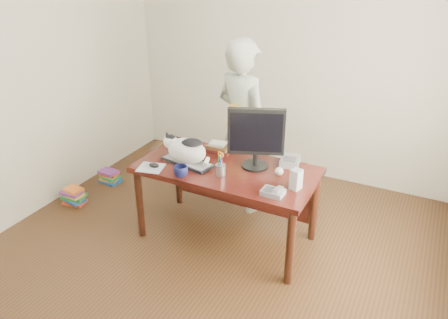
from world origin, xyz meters
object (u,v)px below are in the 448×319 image
baseball (279,172)px  phone (273,192)px  mouse (154,165)px  calculator (290,161)px  person (242,127)px  cat (185,149)px  book_pile_b (110,177)px  keyboard (187,162)px  coffee_mug (181,171)px  desk (230,178)px  monitor (256,135)px  book_pile_a (74,196)px  speaker (296,179)px  book_stack (219,148)px  pen_cup (221,169)px

baseball → phone: bearing=-77.4°
mouse → calculator: size_ratio=0.46×
person → cat: bearing=92.4°
cat → book_pile_b: size_ratio=1.88×
keyboard → book_pile_b: bearing=172.9°
coffee_mug → book_pile_b: bearing=154.9°
person → book_pile_b: bearing=30.7°
mouse → baseball: size_ratio=1.52×
mouse → person: person is taller
cat → phone: cat is taller
desk → calculator: (0.48, 0.24, 0.18)m
monitor → book_pile_a: (-1.98, -0.31, -0.98)m
desk → speaker: 0.73m
desk → book_stack: (-0.21, 0.19, 0.19)m
monitor → book_pile_a: size_ratio=2.05×
desk → person: 0.63m
mouse → book_pile_b: (-1.14, 0.64, -0.70)m
coffee_mug → cat: bearing=111.8°
speaker → baseball: 0.26m
book_pile_b → baseball: bearing=-7.3°
speaker → book_pile_a: size_ratio=0.64×
keyboard → pen_cup: 0.38m
coffee_mug → book_pile_b: coffee_mug is taller
cat → person: person is taller
cat → coffee_mug: cat is taller
coffee_mug → calculator: 1.00m
book_stack → cat: bearing=-114.4°
keyboard → speaker: (1.02, -0.00, 0.07)m
mouse → person: size_ratio=0.06×
coffee_mug → person: (0.14, 0.95, 0.09)m
pen_cup → person: size_ratio=0.13×
cat → calculator: size_ratio=2.00×
cat → book_pile_a: 1.60m
baseball → calculator: size_ratio=0.30×
monitor → phone: size_ratio=3.10×
book_stack → pen_cup: bearing=-62.1°
pen_cup → coffee_mug: (-0.29, -0.18, -0.01)m
pen_cup → speaker: (0.65, 0.06, 0.02)m
mouse → coffee_mug: coffee_mug is taller
cat → phone: bearing=0.0°
monitor → book_stack: 0.54m
monitor → speaker: 0.53m
cat → baseball: size_ratio=6.56×
book_stack → book_pile_b: 1.67m
cat → person: size_ratio=0.27×
keyboard → book_stack: book_stack is taller
desk → speaker: (0.67, -0.17, 0.23)m
pen_cup → keyboard: bearing=170.7°
desk → keyboard: bearing=-154.6°
person → keyboard: bearing=93.6°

